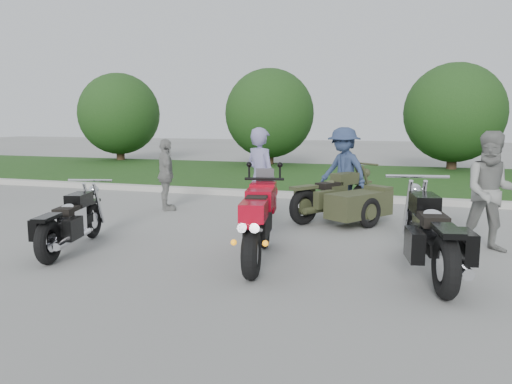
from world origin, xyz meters
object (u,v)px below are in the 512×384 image
(person_grey, at_px, (492,192))
(cruiser_right, at_px, (431,238))
(person_denim, at_px, (343,171))
(person_stripe, at_px, (261,179))
(person_back, at_px, (166,175))
(cruiser_sidecar, at_px, (347,201))
(sportbike_red, at_px, (258,220))
(cruiser_left, at_px, (70,224))

(person_grey, bearing_deg, cruiser_right, -123.10)
(person_grey, height_order, person_denim, person_denim)
(person_stripe, height_order, person_back, person_stripe)
(cruiser_sidecar, bearing_deg, person_back, -149.51)
(cruiser_right, height_order, person_back, person_back)
(person_stripe, relative_size, person_grey, 1.01)
(cruiser_right, height_order, cruiser_sidecar, cruiser_right)
(cruiser_right, relative_size, cruiser_sidecar, 1.17)
(sportbike_red, xyz_separation_m, person_back, (-3.12, 3.27, 0.17))
(person_stripe, distance_m, person_grey, 3.79)
(sportbike_red, height_order, person_stripe, person_stripe)
(cruiser_right, xyz_separation_m, person_grey, (0.89, 1.56, 0.40))
(cruiser_sidecar, bearing_deg, person_grey, 2.30)
(cruiser_left, distance_m, cruiser_right, 5.14)
(cruiser_sidecar, height_order, person_grey, person_grey)
(cruiser_sidecar, xyz_separation_m, person_grey, (2.32, -1.41, 0.48))
(cruiser_sidecar, bearing_deg, person_stripe, -113.54)
(cruiser_sidecar, relative_size, person_stripe, 1.19)
(person_stripe, bearing_deg, person_denim, -92.52)
(sportbike_red, xyz_separation_m, cruiser_right, (2.25, 0.09, -0.11))
(sportbike_red, bearing_deg, person_grey, 17.21)
(cruiser_sidecar, distance_m, person_stripe, 1.78)
(person_stripe, relative_size, person_back, 1.18)
(cruiser_sidecar, bearing_deg, person_denim, 135.58)
(cruiser_right, bearing_deg, sportbike_red, 171.86)
(person_stripe, bearing_deg, person_back, 4.80)
(person_stripe, height_order, person_denim, person_stripe)
(sportbike_red, distance_m, cruiser_right, 2.25)
(sportbike_red, distance_m, person_grey, 3.56)
(person_grey, bearing_deg, cruiser_sidecar, 145.38)
(person_denim, distance_m, person_back, 3.81)
(person_back, bearing_deg, person_grey, -139.39)
(cruiser_sidecar, bearing_deg, cruiser_right, -30.72)
(sportbike_red, bearing_deg, person_back, 123.16)
(cruiser_sidecar, relative_size, person_denim, 1.21)
(person_back, bearing_deg, cruiser_sidecar, -127.96)
(sportbike_red, distance_m, cruiser_left, 2.90)
(cruiser_left, bearing_deg, person_grey, 4.06)
(sportbike_red, bearing_deg, cruiser_right, -8.15)
(person_stripe, distance_m, person_denim, 2.31)
(cruiser_left, bearing_deg, person_stripe, 32.96)
(person_denim, bearing_deg, sportbike_red, -65.25)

